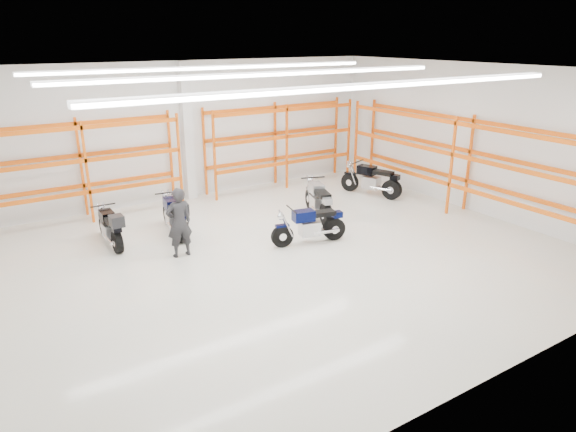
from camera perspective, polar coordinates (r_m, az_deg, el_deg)
ground at (r=12.97m, az=-0.84°, el=-4.42°), size 14.00×14.00×0.00m
room_shell at (r=12.04m, az=-0.98°, el=10.05°), size 14.02×12.02×4.51m
motorcycle_main at (r=13.60m, az=2.70°, el=-1.08°), size 2.08×0.81×1.03m
motorcycle_back_a at (r=14.14m, az=-19.07°, el=-1.27°), size 0.65×2.04×1.05m
motorcycle_back_b at (r=14.41m, az=-12.46°, el=-0.04°), size 0.72×2.25×1.15m
motorcycle_back_c at (r=15.48m, az=3.43°, el=1.64°), size 1.01×2.21×1.12m
motorcycle_back_d at (r=17.89m, az=9.46°, el=3.87°), size 1.05×2.20×1.13m
standing_man at (r=12.92m, az=-12.01°, el=-0.72°), size 0.65×0.44×1.77m
structural_column at (r=17.35m, az=-11.14°, el=9.13°), size 0.32×0.32×4.50m
pallet_racking_back_left at (r=16.21m, az=-21.82°, el=5.72°), size 5.67×0.87×3.00m
pallet_racking_back_right at (r=18.63m, az=-0.80°, el=8.73°), size 5.67×0.87×3.00m
pallet_racking_side at (r=16.57m, az=18.70°, el=6.46°), size 0.87×9.07×3.00m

